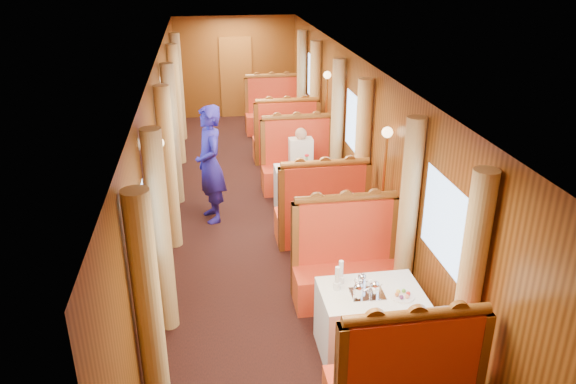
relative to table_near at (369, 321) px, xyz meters
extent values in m
cube|color=brown|center=(-0.75, 9.47, 0.62)|extent=(0.80, 0.04, 2.00)
cube|color=white|center=(0.00, 0.00, 0.00)|extent=(1.05, 0.72, 0.75)
cube|color=red|center=(0.00, -1.17, 0.48)|extent=(1.30, 0.12, 0.80)
cylinder|color=brown|center=(0.00, -1.17, 0.92)|extent=(1.23, 0.10, 0.10)
cube|color=red|center=(0.00, 0.95, -0.15)|extent=(1.30, 0.55, 0.45)
cube|color=red|center=(0.00, 1.17, 0.48)|extent=(1.30, 0.12, 0.80)
cylinder|color=brown|center=(0.00, 1.17, 0.92)|extent=(1.23, 0.10, 0.10)
cube|color=white|center=(0.00, 3.50, 0.00)|extent=(1.05, 0.72, 0.75)
cube|color=red|center=(0.00, 2.55, -0.15)|extent=(1.30, 0.55, 0.45)
cube|color=red|center=(0.00, 2.33, 0.48)|extent=(1.30, 0.12, 0.80)
cylinder|color=brown|center=(0.00, 2.33, 0.92)|extent=(1.23, 0.10, 0.10)
cube|color=red|center=(0.00, 4.45, -0.15)|extent=(1.30, 0.55, 0.45)
cube|color=red|center=(0.00, 4.67, 0.48)|extent=(1.30, 0.12, 0.80)
cylinder|color=brown|center=(0.00, 4.67, 0.92)|extent=(1.23, 0.10, 0.10)
cube|color=white|center=(0.00, 7.00, 0.00)|extent=(1.05, 0.72, 0.75)
cube|color=red|center=(0.00, 6.05, -0.15)|extent=(1.30, 0.55, 0.45)
cube|color=red|center=(0.00, 5.83, 0.48)|extent=(1.30, 0.12, 0.80)
cylinder|color=brown|center=(0.00, 5.83, 0.92)|extent=(1.23, 0.10, 0.10)
cube|color=red|center=(0.00, 7.95, -0.15)|extent=(1.30, 0.55, 0.45)
cube|color=red|center=(0.00, 8.16, 0.48)|extent=(1.30, 0.12, 0.80)
cylinder|color=brown|center=(0.00, 8.16, 0.92)|extent=(1.23, 0.10, 0.10)
cube|color=silver|center=(-0.06, -0.05, 0.38)|extent=(0.35, 0.27, 0.01)
cylinder|color=white|center=(0.28, -0.15, 0.38)|extent=(0.24, 0.24, 0.01)
cylinder|color=white|center=(-0.35, 0.09, 0.42)|extent=(0.08, 0.08, 0.08)
cylinder|color=white|center=(-0.35, 0.09, 0.55)|extent=(0.05, 0.05, 0.18)
cylinder|color=white|center=(-0.28, 0.20, 0.42)|extent=(0.08, 0.08, 0.08)
cylinder|color=white|center=(-0.28, 0.20, 0.55)|extent=(0.05, 0.05, 0.18)
cylinder|color=silver|center=(-0.03, 3.53, 0.45)|extent=(0.06, 0.06, 0.14)
cylinder|color=silver|center=(0.04, 7.00, 0.45)|extent=(0.06, 0.06, 0.14)
cylinder|color=tan|center=(-2.13, -0.78, 0.80)|extent=(0.22, 0.22, 2.35)
cylinder|color=tan|center=(-2.13, 0.78, 0.80)|extent=(0.22, 0.22, 2.35)
cylinder|color=tan|center=(0.63, -0.78, 0.80)|extent=(0.22, 0.22, 2.35)
cylinder|color=tan|center=(0.63, 0.78, 0.80)|extent=(0.22, 0.22, 2.35)
cylinder|color=tan|center=(-2.13, 2.72, 0.80)|extent=(0.22, 0.22, 2.35)
cylinder|color=tan|center=(-2.13, 4.28, 0.80)|extent=(0.22, 0.22, 2.35)
cylinder|color=tan|center=(0.63, 2.72, 0.80)|extent=(0.22, 0.22, 2.35)
cylinder|color=tan|center=(0.63, 4.28, 0.80)|extent=(0.22, 0.22, 2.35)
cylinder|color=tan|center=(-2.13, 6.22, 0.80)|extent=(0.22, 0.22, 2.35)
cylinder|color=tan|center=(-2.13, 7.78, 0.80)|extent=(0.22, 0.22, 2.35)
cylinder|color=tan|center=(0.63, 6.22, 0.80)|extent=(0.22, 0.22, 2.35)
cylinder|color=tan|center=(0.63, 7.78, 0.80)|extent=(0.22, 0.22, 2.35)
cylinder|color=#BF8C3F|center=(-2.15, 1.75, 0.55)|extent=(0.04, 0.04, 1.85)
sphere|color=#FFD18C|center=(-2.15, 1.75, 1.50)|extent=(0.14, 0.14, 0.14)
cylinder|color=#BF8C3F|center=(0.65, 1.75, 0.55)|extent=(0.04, 0.04, 1.85)
sphere|color=#FFD18C|center=(0.65, 1.75, 1.50)|extent=(0.14, 0.14, 0.14)
cylinder|color=#BF8C3F|center=(-2.15, 5.25, 0.55)|extent=(0.04, 0.04, 1.85)
sphere|color=#FFD18C|center=(-2.15, 5.25, 1.50)|extent=(0.14, 0.14, 0.14)
cylinder|color=#BF8C3F|center=(0.65, 5.25, 0.55)|extent=(0.04, 0.04, 1.85)
sphere|color=#FFD18C|center=(0.65, 5.25, 1.50)|extent=(0.14, 0.14, 0.14)
imported|color=navy|center=(-1.55, 3.50, 0.55)|extent=(0.60, 0.76, 1.85)
cube|color=beige|center=(0.00, 4.26, 0.38)|extent=(0.40, 0.24, 0.55)
sphere|color=tan|center=(0.00, 4.26, 0.74)|extent=(0.20, 0.20, 0.20)
cube|color=beige|center=(0.00, 4.09, 0.15)|extent=(0.36, 0.30, 0.14)
camera|label=1|loc=(-1.58, -4.69, 3.60)|focal=35.00mm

